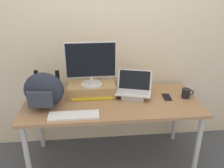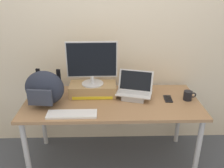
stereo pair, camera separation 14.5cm
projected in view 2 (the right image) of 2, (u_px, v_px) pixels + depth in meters
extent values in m
plane|color=#474C56|center=(112.00, 159.00, 2.64)|extent=(20.00, 20.00, 0.00)
cube|color=beige|center=(111.00, 34.00, 2.55)|extent=(7.00, 0.10, 2.60)
cube|color=#99704C|center=(112.00, 102.00, 2.35)|extent=(1.72, 0.75, 0.03)
cylinder|color=#B2B2B7|center=(27.00, 154.00, 2.19)|extent=(0.05, 0.05, 0.71)
cylinder|color=#B2B2B7|center=(198.00, 151.00, 2.23)|extent=(0.05, 0.05, 0.71)
cylinder|color=#B2B2B7|center=(43.00, 118.00, 2.76)|extent=(0.05, 0.05, 0.71)
cylinder|color=#B2B2B7|center=(179.00, 116.00, 2.80)|extent=(0.05, 0.05, 0.71)
cube|color=#A88456|center=(93.00, 89.00, 2.44)|extent=(0.47, 0.24, 0.12)
cube|color=yellow|center=(92.00, 98.00, 2.35)|extent=(0.40, 0.00, 0.03)
cylinder|color=silver|center=(93.00, 83.00, 2.42)|extent=(0.22, 0.22, 0.01)
cylinder|color=silver|center=(92.00, 79.00, 2.40)|extent=(0.04, 0.04, 0.08)
cube|color=silver|center=(92.00, 60.00, 2.32)|extent=(0.50, 0.03, 0.36)
cube|color=black|center=(92.00, 60.00, 2.31)|extent=(0.48, 0.01, 0.34)
cube|color=#ADADB2|center=(134.00, 96.00, 2.39)|extent=(0.27, 0.25, 0.05)
cube|color=silver|center=(134.00, 93.00, 2.37)|extent=(0.39, 0.30, 0.01)
cube|color=#B7B7BC|center=(134.00, 92.00, 2.39)|extent=(0.32, 0.20, 0.00)
cube|color=silver|center=(136.00, 81.00, 2.39)|extent=(0.35, 0.17, 0.20)
cube|color=black|center=(136.00, 81.00, 2.39)|extent=(0.32, 0.15, 0.18)
cube|color=white|center=(72.00, 114.00, 2.09)|extent=(0.44, 0.14, 0.02)
cube|color=silver|center=(72.00, 113.00, 2.08)|extent=(0.41, 0.12, 0.00)
ellipsoid|color=#232838|center=(45.00, 88.00, 2.22)|extent=(0.39, 0.28, 0.33)
cube|color=#333847|center=(40.00, 98.00, 2.11)|extent=(0.22, 0.06, 0.15)
cube|color=black|center=(39.00, 81.00, 2.34)|extent=(0.04, 0.02, 0.25)
cube|color=black|center=(59.00, 81.00, 2.32)|extent=(0.04, 0.02, 0.25)
cylinder|color=black|center=(188.00, 95.00, 2.34)|extent=(0.08, 0.08, 0.09)
torus|color=black|center=(193.00, 95.00, 2.34)|extent=(0.06, 0.01, 0.06)
cube|color=black|center=(168.00, 99.00, 2.37)|extent=(0.08, 0.15, 0.01)
cube|color=black|center=(168.00, 98.00, 2.37)|extent=(0.07, 0.12, 0.00)
sphere|color=#2393CC|center=(43.00, 87.00, 2.51)|extent=(0.11, 0.11, 0.11)
sphere|color=black|center=(40.00, 88.00, 2.46)|extent=(0.01, 0.01, 0.01)
sphere|color=black|center=(44.00, 88.00, 2.47)|extent=(0.01, 0.01, 0.01)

